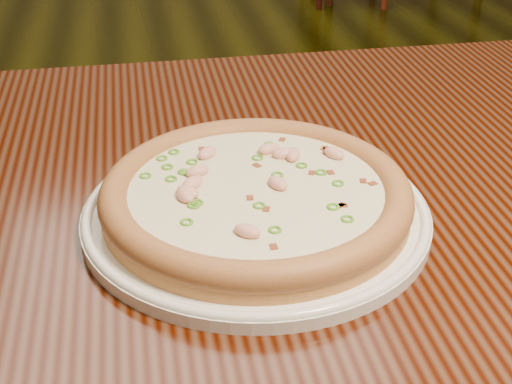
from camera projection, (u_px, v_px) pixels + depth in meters
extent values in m
cube|color=black|center=(361.00, 199.00, 0.74)|extent=(1.20, 0.80, 0.04)
cylinder|color=white|center=(256.00, 214.00, 0.67)|extent=(0.32, 0.32, 0.01)
torus|color=white|center=(256.00, 209.00, 0.67)|extent=(0.32, 0.32, 0.01)
cylinder|color=#BC8748|center=(256.00, 200.00, 0.66)|extent=(0.29, 0.29, 0.02)
torus|color=#B86F39|center=(256.00, 192.00, 0.66)|extent=(0.29, 0.29, 0.03)
cylinder|color=beige|center=(256.00, 190.00, 0.66)|extent=(0.24, 0.24, 0.00)
ellipsoid|color=#F2B29E|center=(185.00, 195.00, 0.64)|extent=(0.02, 0.03, 0.01)
ellipsoid|color=#F2B29E|center=(334.00, 153.00, 0.71)|extent=(0.02, 0.03, 0.01)
ellipsoid|color=#F2B29E|center=(284.00, 153.00, 0.71)|extent=(0.02, 0.01, 0.01)
ellipsoid|color=#F2B29E|center=(207.00, 153.00, 0.71)|extent=(0.03, 0.03, 0.01)
ellipsoid|color=#F2B29E|center=(278.00, 183.00, 0.65)|extent=(0.02, 0.03, 0.01)
ellipsoid|color=#F2B29E|center=(269.00, 149.00, 0.72)|extent=(0.03, 0.02, 0.01)
ellipsoid|color=#F2B29E|center=(197.00, 171.00, 0.68)|extent=(0.03, 0.02, 0.01)
ellipsoid|color=#F2B29E|center=(193.00, 183.00, 0.66)|extent=(0.03, 0.03, 0.01)
ellipsoid|color=#F2B29E|center=(188.00, 192.00, 0.64)|extent=(0.03, 0.03, 0.01)
ellipsoid|color=#F2B29E|center=(247.00, 231.00, 0.59)|extent=(0.03, 0.03, 0.01)
ellipsoid|color=#F2B29E|center=(293.00, 155.00, 0.70)|extent=(0.02, 0.03, 0.01)
cube|color=maroon|center=(274.00, 248.00, 0.57)|extent=(0.01, 0.01, 0.00)
cube|color=maroon|center=(343.00, 206.00, 0.63)|extent=(0.01, 0.01, 0.00)
cube|color=maroon|center=(257.00, 166.00, 0.69)|extent=(0.01, 0.01, 0.00)
cube|color=maroon|center=(331.00, 173.00, 0.68)|extent=(0.01, 0.01, 0.00)
cube|color=maroon|center=(326.00, 153.00, 0.72)|extent=(0.01, 0.01, 0.00)
cube|color=maroon|center=(325.00, 149.00, 0.72)|extent=(0.01, 0.01, 0.00)
cube|color=maroon|center=(202.00, 150.00, 0.72)|extent=(0.01, 0.01, 0.00)
cube|color=maroon|center=(266.00, 210.00, 0.62)|extent=(0.01, 0.01, 0.00)
cube|color=maroon|center=(324.00, 151.00, 0.72)|extent=(0.01, 0.01, 0.00)
cube|color=maroon|center=(341.00, 206.00, 0.63)|extent=(0.01, 0.01, 0.00)
cube|color=maroon|center=(363.00, 182.00, 0.67)|extent=(0.01, 0.01, 0.00)
cube|color=maroon|center=(282.00, 140.00, 0.74)|extent=(0.01, 0.01, 0.00)
cube|color=maroon|center=(250.00, 199.00, 0.64)|extent=(0.01, 0.01, 0.00)
cube|color=maroon|center=(312.00, 174.00, 0.68)|extent=(0.01, 0.01, 0.00)
cube|color=maroon|center=(372.00, 184.00, 0.66)|extent=(0.01, 0.01, 0.00)
torus|color=#4F9722|center=(184.00, 172.00, 0.68)|extent=(0.02, 0.02, 0.00)
torus|color=#4F9722|center=(167.00, 167.00, 0.69)|extent=(0.02, 0.02, 0.00)
torus|color=#4F9722|center=(192.00, 162.00, 0.70)|extent=(0.01, 0.01, 0.00)
torus|color=#4F9722|center=(277.00, 175.00, 0.67)|extent=(0.01, 0.01, 0.00)
torus|color=#4F9722|center=(258.00, 158.00, 0.70)|extent=(0.01, 0.01, 0.00)
torus|color=#4F9722|center=(197.00, 203.00, 0.63)|extent=(0.02, 0.02, 0.00)
torus|color=#4F9722|center=(171.00, 179.00, 0.67)|extent=(0.01, 0.01, 0.00)
torus|color=#4F9722|center=(162.00, 158.00, 0.70)|extent=(0.02, 0.02, 0.00)
torus|color=#4F9722|center=(187.00, 173.00, 0.68)|extent=(0.01, 0.01, 0.00)
torus|color=#4F9722|center=(302.00, 166.00, 0.69)|extent=(0.02, 0.02, 0.00)
torus|color=#4F9722|center=(338.00, 184.00, 0.66)|extent=(0.02, 0.02, 0.00)
torus|color=#4F9722|center=(321.00, 173.00, 0.68)|extent=(0.01, 0.01, 0.00)
torus|color=#4F9722|center=(174.00, 152.00, 0.72)|extent=(0.01, 0.01, 0.00)
torus|color=#4F9722|center=(145.00, 176.00, 0.67)|extent=(0.02, 0.02, 0.00)
torus|color=#4F9722|center=(187.00, 222.00, 0.60)|extent=(0.02, 0.02, 0.00)
torus|color=#4F9722|center=(275.00, 230.00, 0.59)|extent=(0.02, 0.02, 0.00)
torus|color=#4F9722|center=(259.00, 206.00, 0.63)|extent=(0.02, 0.02, 0.00)
torus|color=#4F9722|center=(269.00, 145.00, 0.73)|extent=(0.02, 0.02, 0.00)
torus|color=#4F9722|center=(194.00, 205.00, 0.63)|extent=(0.01, 0.01, 0.00)
torus|color=#4F9722|center=(347.00, 219.00, 0.61)|extent=(0.02, 0.02, 0.00)
torus|color=#4F9722|center=(333.00, 207.00, 0.62)|extent=(0.02, 0.02, 0.00)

